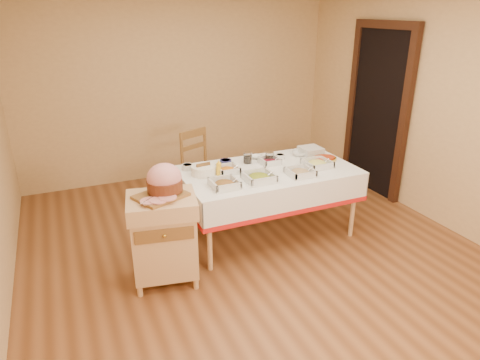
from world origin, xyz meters
name	(u,v)px	position (x,y,z in m)	size (l,w,h in m)	color
room_shell	(256,130)	(0.00, 0.00, 1.30)	(5.00, 5.00, 5.00)	brown
doorway	(378,109)	(2.20, 0.90, 1.11)	(0.09, 1.10, 2.20)	black
dining_table	(268,184)	(0.30, 0.30, 0.60)	(1.82, 1.02, 0.76)	#E0B17B
butcher_cart	(164,234)	(-0.94, -0.11, 0.47)	(0.67, 0.59, 0.83)	#E0B17B
dining_chair	(202,169)	(-0.12, 1.25, 0.50)	(0.56, 0.55, 0.97)	brown
ham_on_board	(164,182)	(-0.90, -0.08, 0.96)	(0.43, 0.41, 0.28)	brown
serving_dish_a	(225,184)	(-0.30, 0.04, 0.80)	(0.26, 0.25, 0.11)	silver
serving_dish_b	(259,177)	(0.07, 0.06, 0.80)	(0.28, 0.28, 0.11)	silver
serving_dish_c	(300,172)	(0.52, 0.02, 0.79)	(0.25, 0.25, 0.10)	silver
serving_dish_d	(317,163)	(0.82, 0.17, 0.79)	(0.27, 0.27, 0.10)	silver
serving_dish_e	(228,170)	(-0.13, 0.38, 0.79)	(0.22, 0.21, 0.10)	silver
serving_dish_f	(270,161)	(0.40, 0.45, 0.79)	(0.21, 0.20, 0.10)	silver
small_bowl_left	(187,167)	(-0.48, 0.64, 0.79)	(0.12, 0.12, 0.05)	silver
small_bowl_mid	(226,162)	(-0.05, 0.62, 0.79)	(0.13, 0.13, 0.05)	navy
small_bowl_right	(280,156)	(0.58, 0.55, 0.79)	(0.10, 0.10, 0.05)	silver
bowl_white_imported	(257,157)	(0.34, 0.67, 0.78)	(0.13, 0.13, 0.03)	silver
bowl_small_imported	(299,153)	(0.84, 0.56, 0.79)	(0.17, 0.17, 0.05)	silver
preserve_jar_left	(248,158)	(0.18, 0.57, 0.82)	(0.10, 0.10, 0.12)	silver
preserve_jar_right	(269,158)	(0.41, 0.48, 0.81)	(0.09, 0.09, 0.12)	silver
mustard_bottle	(219,168)	(-0.23, 0.35, 0.83)	(0.05, 0.05, 0.16)	yellow
bread_basket	(203,170)	(-0.37, 0.44, 0.81)	(0.25, 0.25, 0.11)	white
plate_stack	(311,151)	(0.98, 0.55, 0.80)	(0.23, 0.23, 0.08)	silver
brass_platter	(324,159)	(1.00, 0.31, 0.78)	(0.30, 0.22, 0.04)	gold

